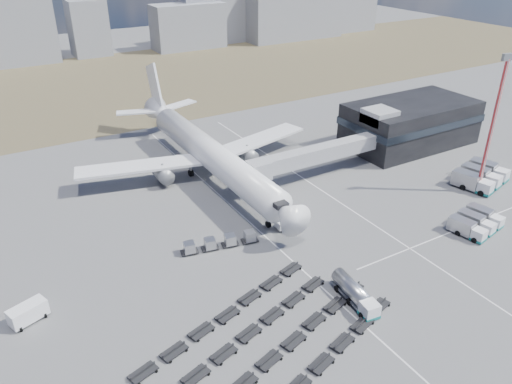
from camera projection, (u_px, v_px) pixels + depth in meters
ground at (298, 253)px, 78.16m from camera, size 420.00×420.00×0.00m
grass_strip at (105, 85)px, 161.95m from camera, size 420.00×90.00×0.01m
lane_markings at (335, 227)px, 84.83m from camera, size 47.12×110.00×0.01m
terminal at (410, 123)px, 115.40m from camera, size 30.40×16.40×11.00m
jet_bridge at (306, 157)px, 98.49m from camera, size 30.30×3.80×7.05m
airliner at (207, 152)px, 100.35m from camera, size 51.59×64.53×17.62m
skyline at (82, 30)px, 190.25m from camera, size 305.03×25.81×25.86m
fuel_tanker at (355, 294)px, 67.24m from camera, size 3.20×8.98×2.84m
pushback_tug at (286, 224)px, 84.34m from camera, size 3.64×2.19×1.56m
utility_van at (28, 313)px, 64.04m from camera, size 5.20×3.63×2.50m
catering_truck at (223, 157)px, 107.82m from camera, size 2.82×5.84×2.60m
service_trucks_near at (476, 222)px, 83.71m from camera, size 9.19×7.62×2.48m
service_trucks_far at (481, 176)px, 98.63m from camera, size 11.69×9.90×3.08m
uld_row at (220, 242)px, 78.99m from camera, size 12.72×4.08×1.75m
baggage_dollies at (265, 344)px, 60.46m from camera, size 36.35×24.65×0.80m
floodlight_mast at (492, 127)px, 90.21m from camera, size 2.52×2.04×26.42m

